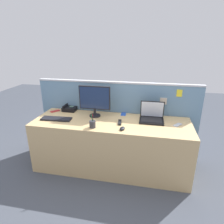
{
  "coord_description": "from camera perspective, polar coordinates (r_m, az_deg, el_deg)",
  "views": [
    {
      "loc": [
        0.5,
        -2.45,
        1.81
      ],
      "look_at": [
        0.0,
        0.05,
        0.86
      ],
      "focal_mm": 31.16,
      "sensor_mm": 36.0,
      "label": 1
    }
  ],
  "objects": [
    {
      "name": "computer_mouse_right_hand",
      "position": [
        2.47,
        3.04,
        -4.84
      ],
      "size": [
        0.08,
        0.11,
        0.03
      ],
      "primitive_type": "ellipsoid",
      "rotation": [
        0.0,
        0.0,
        -0.19
      ],
      "color": "black",
      "rests_on": "desk"
    },
    {
      "name": "desk_phone",
      "position": [
        3.19,
        -12.4,
        1.01
      ],
      "size": [
        0.21,
        0.18,
        0.1
      ],
      "color": "black",
      "rests_on": "desk"
    },
    {
      "name": "pen_cup",
      "position": [
        2.52,
        -5.75,
        -3.55
      ],
      "size": [
        0.08,
        0.08,
        0.18
      ],
      "color": "#333338",
      "rests_on": "desk"
    },
    {
      "name": "cubicle_divider",
      "position": [
        3.14,
        1.29,
        -2.04
      ],
      "size": [
        2.52,
        0.08,
        1.22
      ],
      "color": "#6084A3",
      "rests_on": "ground_plane"
    },
    {
      "name": "desktop_monitor",
      "position": [
        2.84,
        -5.13,
        3.72
      ],
      "size": [
        0.46,
        0.16,
        0.45
      ],
      "color": "black",
      "rests_on": "desk"
    },
    {
      "name": "cell_phone_blue_case",
      "position": [
        2.97,
        3.39,
        -0.63
      ],
      "size": [
        0.08,
        0.13,
        0.01
      ],
      "primitive_type": "cube",
      "rotation": [
        0.0,
        0.0,
        0.03
      ],
      "color": "blue",
      "rests_on": "desk"
    },
    {
      "name": "ground_plane",
      "position": [
        3.09,
        -0.19,
        -15.5
      ],
      "size": [
        10.0,
        10.0,
        0.0
      ],
      "primitive_type": "plane",
      "color": "#424751"
    },
    {
      "name": "cell_phone_red_case",
      "position": [
        3.23,
        -16.36,
        0.27
      ],
      "size": [
        0.14,
        0.15,
        0.01
      ],
      "primitive_type": "cube",
      "rotation": [
        0.0,
        0.0,
        -0.69
      ],
      "color": "#B22323",
      "rests_on": "desk"
    },
    {
      "name": "tv_remote",
      "position": [
        2.66,
        2.28,
        -3.03
      ],
      "size": [
        0.07,
        0.17,
        0.02
      ],
      "primitive_type": "cube",
      "rotation": [
        0.0,
        0.0,
        0.13
      ],
      "color": "black",
      "rests_on": "desk"
    },
    {
      "name": "laptop",
      "position": [
        2.8,
        11.58,
        -1.09
      ],
      "size": [
        0.33,
        0.27,
        0.27
      ],
      "color": "black",
      "rests_on": "desk"
    },
    {
      "name": "cell_phone_silver_slab",
      "position": [
        2.74,
        18.71,
        -3.6
      ],
      "size": [
        0.13,
        0.15,
        0.01
      ],
      "primitive_type": "cube",
      "rotation": [
        0.0,
        0.0,
        -0.67
      ],
      "color": "#B7BAC1",
      "rests_on": "desk"
    },
    {
      "name": "desk",
      "position": [
        2.89,
        -0.2,
        -9.52
      ],
      "size": [
        2.2,
        0.73,
        0.74
      ],
      "primitive_type": "cube",
      "color": "tan",
      "rests_on": "ground_plane"
    },
    {
      "name": "keyboard_main",
      "position": [
        2.89,
        -16.01,
        -1.93
      ],
      "size": [
        0.43,
        0.16,
        0.02
      ],
      "primitive_type": "cube",
      "rotation": [
        0.0,
        0.0,
        0.05
      ],
      "color": "black",
      "rests_on": "desk"
    }
  ]
}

